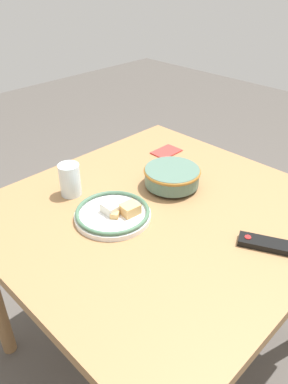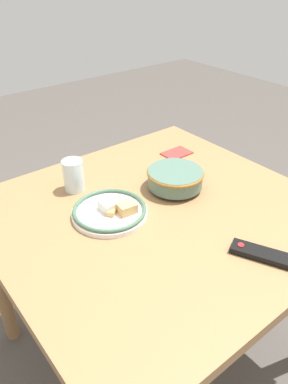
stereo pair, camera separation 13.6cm
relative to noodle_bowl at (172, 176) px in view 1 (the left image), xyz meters
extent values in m
plane|color=#4C4742|center=(0.15, 0.08, -0.82)|extent=(8.00, 8.00, 0.00)
cube|color=olive|center=(0.15, 0.08, -0.07)|extent=(1.13, 1.08, 0.04)
cylinder|color=olive|center=(-0.35, -0.39, -0.45)|extent=(0.06, 0.06, 0.74)
cylinder|color=#4C6B5B|center=(0.00, 0.00, -0.04)|extent=(0.09, 0.09, 0.01)
cylinder|color=#4C6B5B|center=(0.00, 0.00, 0.00)|extent=(0.21, 0.21, 0.06)
cylinder|color=#B75B23|center=(0.00, 0.00, -0.01)|extent=(0.19, 0.19, 0.05)
torus|color=#936023|center=(0.00, 0.00, 0.02)|extent=(0.22, 0.22, 0.01)
cylinder|color=white|center=(0.30, -0.01, -0.04)|extent=(0.26, 0.26, 0.02)
torus|color=#42664C|center=(0.30, -0.01, -0.02)|extent=(0.26, 0.26, 0.01)
cube|color=tan|center=(0.26, 0.03, -0.01)|extent=(0.07, 0.06, 0.04)
cube|color=tan|center=(0.30, 0.01, -0.02)|extent=(0.05, 0.05, 0.02)
cube|color=silver|center=(0.30, -0.02, -0.01)|extent=(0.05, 0.06, 0.03)
cube|color=black|center=(0.06, 0.45, -0.04)|extent=(0.13, 0.19, 0.02)
cylinder|color=red|center=(0.09, 0.39, -0.02)|extent=(0.02, 0.02, 0.00)
cylinder|color=silver|center=(0.31, -0.23, 0.02)|extent=(0.08, 0.08, 0.12)
cube|color=#B2332D|center=(-0.21, -0.21, -0.04)|extent=(0.13, 0.09, 0.01)
camera|label=1|loc=(0.96, 0.80, 0.73)|focal=35.00mm
camera|label=2|loc=(0.86, 0.89, 0.73)|focal=35.00mm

